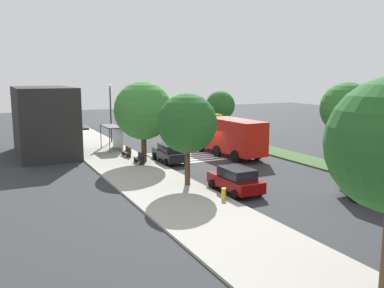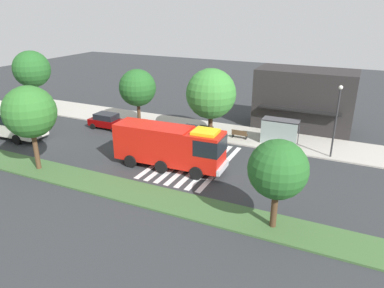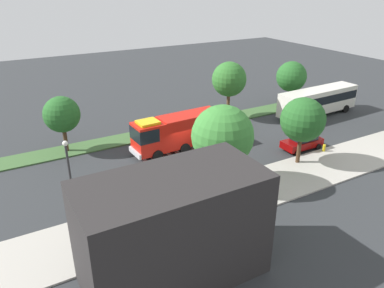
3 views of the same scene
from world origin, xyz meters
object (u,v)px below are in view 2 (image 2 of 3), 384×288
object	(u,v)px
parked_car_mid	(196,135)
sidewalk_tree_center	(211,94)
street_lamp	(336,116)
fire_truck	(172,145)
parked_car_west	(108,121)
sidewalk_tree_west	(137,88)
median_tree_west	(30,112)
bench_near_shelter	(239,134)
median_tree_center	(278,170)
bus_stop_shelter	(280,127)
fire_hydrant	(108,119)
bench_west_of_shelter	(207,129)
sidewalk_tree_far_west	(32,69)

from	to	relation	value
parked_car_mid	sidewalk_tree_center	bearing A→B (deg)	76.90
street_lamp	sidewalk_tree_center	size ratio (longest dim) A/B	0.93
fire_truck	parked_car_west	size ratio (longest dim) A/B	2.22
sidewalk_tree_west	median_tree_west	size ratio (longest dim) A/B	0.90
bench_near_shelter	median_tree_center	world-z (taller)	median_tree_center
median_tree_center	parked_car_mid	bearing A→B (deg)	132.66
bus_stop_shelter	fire_hydrant	distance (m)	19.91
median_tree_center	median_tree_west	bearing A→B (deg)	180.00
bench_near_shelter	sidewalk_tree_west	size ratio (longest dim) A/B	0.25
bench_west_of_shelter	fire_hydrant	bearing A→B (deg)	-174.74
bench_near_shelter	bus_stop_shelter	bearing A→B (deg)	0.36
bench_west_of_shelter	sidewalk_tree_far_west	size ratio (longest dim) A/B	0.21
sidewalk_tree_far_west	street_lamp	bearing A→B (deg)	-0.63
bench_near_shelter	street_lamp	distance (m)	9.65
bench_west_of_shelter	median_tree_west	bearing A→B (deg)	-123.50
median_tree_center	bench_near_shelter	bearing A→B (deg)	115.77
bench_west_of_shelter	sidewalk_tree_west	size ratio (longest dim) A/B	0.25
parked_car_west	fire_hydrant	world-z (taller)	parked_car_west
parked_car_west	bench_west_of_shelter	xyz separation A→B (m)	(10.87, 2.83, -0.28)
parked_car_mid	street_lamp	size ratio (longest dim) A/B	0.73
bench_near_shelter	median_tree_west	bearing A→B (deg)	-132.54
parked_car_west	bench_west_of_shelter	distance (m)	11.24
median_tree_west	fire_hydrant	bearing A→B (deg)	102.34
parked_car_west	fire_truck	bearing A→B (deg)	-28.56
sidewalk_tree_far_west	fire_hydrant	distance (m)	12.80
parked_car_mid	sidewalk_tree_west	bearing A→B (deg)	167.43
parked_car_mid	bench_west_of_shelter	distance (m)	2.83
parked_car_mid	bus_stop_shelter	size ratio (longest dim) A/B	1.35
bench_near_shelter	fire_hydrant	bearing A→B (deg)	-175.94
parked_car_west	sidewalk_tree_far_west	size ratio (longest dim) A/B	0.58
fire_truck	bench_near_shelter	world-z (taller)	fire_truck
median_tree_center	sidewalk_tree_center	bearing A→B (deg)	125.99
street_lamp	fire_hydrant	bearing A→B (deg)	-179.77
parked_car_west	street_lamp	xyz separation A→B (m)	(23.47, 1.80, 3.09)
fire_truck	fire_hydrant	xyz separation A→B (m)	(-12.87, 7.90, -1.59)
median_tree_west	median_tree_center	size ratio (longest dim) A/B	1.24
bench_west_of_shelter	fire_hydrant	size ratio (longest dim) A/B	2.29
sidewalk_tree_far_west	fire_hydrant	xyz separation A→B (m)	(11.83, -0.50, -4.85)
fire_truck	bus_stop_shelter	size ratio (longest dim) A/B	2.76
fire_truck	sidewalk_tree_center	size ratio (longest dim) A/B	1.37
bus_stop_shelter	sidewalk_tree_center	size ratio (longest dim) A/B	0.50
bench_near_shelter	fire_hydrant	xyz separation A→B (m)	(-15.83, -1.12, -0.10)
sidewalk_tree_center	sidewalk_tree_west	bearing A→B (deg)	180.00
bus_stop_shelter	street_lamp	distance (m)	5.50
median_tree_center	fire_hydrant	size ratio (longest dim) A/B	8.10
parked_car_mid	median_tree_center	distance (m)	15.72
bus_stop_shelter	sidewalk_tree_far_west	world-z (taller)	sidewalk_tree_far_west
parked_car_mid	sidewalk_tree_center	distance (m)	4.42
parked_car_mid	sidewalk_tree_west	size ratio (longest dim) A/B	0.75
sidewalk_tree_center	street_lamp	bearing A→B (deg)	-1.91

